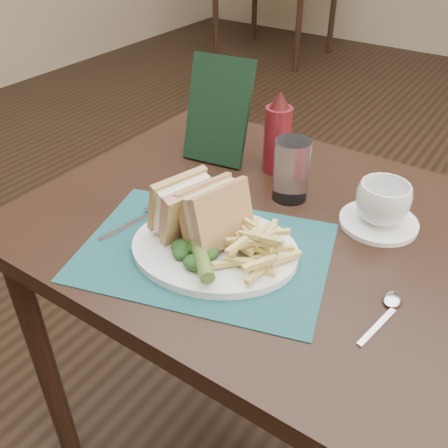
# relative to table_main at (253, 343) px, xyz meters

# --- Properties ---
(floor) EXTENTS (7.00, 7.00, 0.00)m
(floor) POSITION_rel_table_main_xyz_m (0.00, 0.50, -0.38)
(floor) COLOR black
(floor) RESTS_ON ground
(table_main) EXTENTS (0.90, 0.75, 0.75)m
(table_main) POSITION_rel_table_main_xyz_m (0.00, 0.00, 0.00)
(table_main) COLOR black
(table_main) RESTS_ON ground
(table_bg_left) EXTENTS (0.90, 0.75, 0.75)m
(table_bg_left) POSITION_rel_table_main_xyz_m (-1.77, 3.22, 0.00)
(table_bg_left) COLOR black
(table_bg_left) RESTS_ON ground
(placemat) EXTENTS (0.51, 0.42, 0.00)m
(placemat) POSITION_rel_table_main_xyz_m (-0.02, -0.16, 0.38)
(placemat) COLOR #184B4D
(placemat) RESTS_ON table_main
(plate) EXTENTS (0.36, 0.32, 0.01)m
(plate) POSITION_rel_table_main_xyz_m (-0.00, -0.15, 0.38)
(plate) COLOR white
(plate) RESTS_ON placemat
(sandwich_half_a) EXTENTS (0.11, 0.13, 0.11)m
(sandwich_half_a) POSITION_rel_table_main_xyz_m (-0.09, -0.14, 0.45)
(sandwich_half_a) COLOR tan
(sandwich_half_a) RESTS_ON plate
(sandwich_half_b) EXTENTS (0.11, 0.13, 0.12)m
(sandwich_half_b) POSITION_rel_table_main_xyz_m (-0.03, -0.13, 0.45)
(sandwich_half_b) COLOR tan
(sandwich_half_b) RESTS_ON plate
(kale_garnish) EXTENTS (0.11, 0.08, 0.03)m
(kale_garnish) POSITION_rel_table_main_xyz_m (-0.01, -0.20, 0.41)
(kale_garnish) COLOR #193C15
(kale_garnish) RESTS_ON plate
(pickle_spear) EXTENTS (0.10, 0.10, 0.03)m
(pickle_spear) POSITION_rel_table_main_xyz_m (0.01, -0.21, 0.41)
(pickle_spear) COLOR #4A6727
(pickle_spear) RESTS_ON plate
(fries_pile) EXTENTS (0.18, 0.20, 0.06)m
(fries_pile) POSITION_rel_table_main_xyz_m (0.07, -0.14, 0.42)
(fries_pile) COLOR #DBC66D
(fries_pile) RESTS_ON plate
(fork) EXTENTS (0.06, 0.17, 0.01)m
(fork) POSITION_rel_table_main_xyz_m (-0.19, -0.15, 0.38)
(fork) COLOR silver
(fork) RESTS_ON placemat
(spoon) EXTENTS (0.06, 0.15, 0.01)m
(spoon) POSITION_rel_table_main_xyz_m (0.30, -0.13, 0.38)
(spoon) COLOR silver
(spoon) RESTS_ON table_main
(saucer) EXTENTS (0.15, 0.15, 0.01)m
(saucer) POSITION_rel_table_main_xyz_m (0.21, 0.10, 0.38)
(saucer) COLOR white
(saucer) RESTS_ON table_main
(coffee_cup) EXTENTS (0.13, 0.13, 0.08)m
(coffee_cup) POSITION_rel_table_main_xyz_m (0.21, 0.10, 0.42)
(coffee_cup) COLOR white
(coffee_cup) RESTS_ON saucer
(drinking_glass) EXTENTS (0.09, 0.09, 0.13)m
(drinking_glass) POSITION_rel_table_main_xyz_m (0.02, 0.09, 0.44)
(drinking_glass) COLOR white
(drinking_glass) RESTS_ON table_main
(ketchup_bottle) EXTENTS (0.08, 0.08, 0.19)m
(ketchup_bottle) POSITION_rel_table_main_xyz_m (-0.07, 0.18, 0.47)
(ketchup_bottle) COLOR #5A0F16
(ketchup_bottle) RESTS_ON table_main
(check_presenter) EXTENTS (0.16, 0.11, 0.23)m
(check_presenter) POSITION_rel_table_main_xyz_m (-0.21, 0.16, 0.49)
(check_presenter) COLOR black
(check_presenter) RESTS_ON table_main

